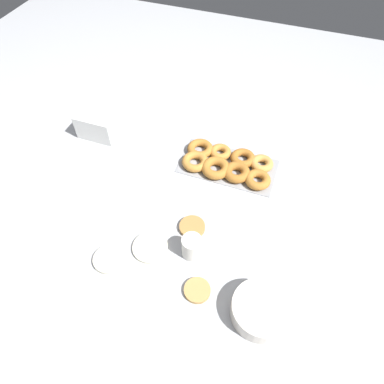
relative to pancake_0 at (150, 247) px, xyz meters
The scene contains 9 objects.
ground_plane 0.17m from the pancake_0, 83.50° to the right, with size 3.00×3.00×0.00m, color #B2B5BA.
pancake_0 is the anchor object (origin of this frame).
pancake_1 0.13m from the pancake_0, 38.48° to the left, with size 0.10×0.10×0.01m, color silver.
pancake_2 0.16m from the pancake_0, 130.96° to the right, with size 0.09×0.09×0.02m, color #B27F42.
pancake_3 0.21m from the pancake_0, 155.96° to the left, with size 0.08×0.08×0.01m, color tan.
donut_tray 0.45m from the pancake_0, 107.22° to the right, with size 0.37×0.20×0.04m.
batter_bowl 0.39m from the pancake_0, 166.92° to the left, with size 0.17×0.17×0.06m.
container_stack 0.62m from the pancake_0, 46.79° to the right, with size 0.16×0.15×0.10m.
paper_cup 0.14m from the pancake_0, 167.52° to the right, with size 0.06×0.06×0.08m.
Camera 1 is at (-0.33, 0.63, 0.99)m, focal length 32.00 mm.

